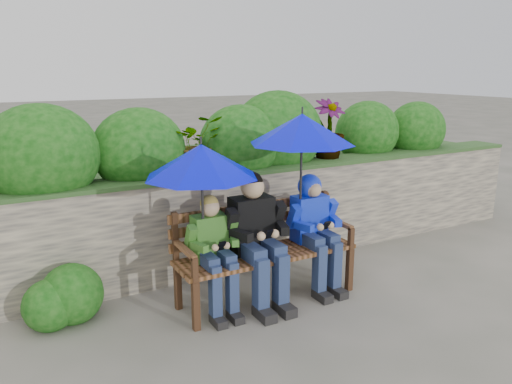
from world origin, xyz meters
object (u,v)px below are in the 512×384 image
boy_right (314,222)px  umbrella_left (201,161)px  boy_middle (257,234)px  umbrella_right (302,129)px  park_bench (263,245)px  boy_left (214,248)px

boy_right → umbrella_left: (-1.10, 0.02, 0.67)m
boy_middle → boy_right: boy_middle is taller
boy_right → umbrella_right: (-0.14, 0.03, 0.86)m
umbrella_left → umbrella_right: bearing=0.6°
park_bench → boy_right: size_ratio=1.52×
boy_middle → boy_right: bearing=2.0°
boy_middle → umbrella_right: umbrella_right is taller
boy_left → umbrella_right: bearing=2.4°
boy_left → boy_right: boy_right is taller
boy_middle → boy_right: (0.62, 0.02, 0.00)m
umbrella_left → park_bench: bearing=3.7°
boy_left → umbrella_left: (-0.08, 0.03, 0.74)m
boy_left → boy_right: 1.02m
boy_left → umbrella_right: 1.28m
boy_middle → umbrella_left: (-0.48, 0.04, 0.67)m
boy_left → boy_right: size_ratio=0.94×
umbrella_right → boy_middle: bearing=-173.6°
boy_middle → boy_left: bearing=177.7°
boy_right → umbrella_right: size_ratio=1.06×
boy_right → park_bench: bearing=173.2°
boy_left → park_bench: bearing=7.4°
boy_right → umbrella_right: 0.88m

